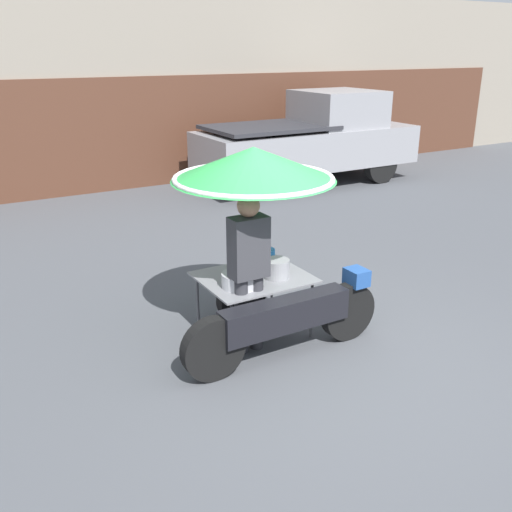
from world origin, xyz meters
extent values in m
plane|color=#4C4F54|center=(0.00, 0.00, 0.00)|extent=(36.00, 36.00, 0.00)
cube|color=gray|center=(0.00, 9.38, 2.11)|extent=(28.00, 2.00, 4.23)
cube|color=#563323|center=(0.00, 8.35, 1.20)|extent=(23.80, 0.06, 2.40)
cylinder|color=black|center=(0.45, 0.38, 0.32)|extent=(0.64, 0.14, 0.64)
cylinder|color=black|center=(-1.16, 0.38, 0.32)|extent=(0.64, 0.14, 0.64)
cube|color=black|center=(-0.36, 0.38, 0.48)|extent=(1.42, 0.24, 0.32)
cube|color=#234C93|center=(0.54, 0.38, 0.70)|extent=(0.20, 0.24, 0.18)
cylinder|color=black|center=(-0.36, 1.30, 0.29)|extent=(0.57, 0.14, 0.57)
cylinder|color=#515156|center=(0.13, 0.61, 0.32)|extent=(0.03, 0.03, 0.65)
cylinder|color=#515156|center=(0.13, 1.42, 0.32)|extent=(0.03, 0.03, 0.65)
cylinder|color=#515156|center=(-0.84, 0.61, 0.32)|extent=(0.03, 0.03, 0.65)
cylinder|color=#515156|center=(-0.84, 1.42, 0.32)|extent=(0.03, 0.03, 0.65)
cube|color=gray|center=(-0.36, 1.01, 0.66)|extent=(1.14, 0.96, 0.02)
cylinder|color=#B2B2B7|center=(-0.36, 1.01, 1.20)|extent=(0.03, 0.03, 1.06)
cone|color=green|center=(-0.36, 1.01, 1.89)|extent=(1.68, 1.68, 0.33)
torus|color=white|center=(-0.36, 1.01, 1.75)|extent=(1.65, 1.65, 0.05)
cylinder|color=#B7B7BC|center=(-0.62, 0.85, 0.74)|extent=(0.39, 0.39, 0.15)
cylinder|color=#939399|center=(-0.16, 0.87, 0.77)|extent=(0.28, 0.28, 0.20)
cylinder|color=#1E6BB2|center=(-0.04, 1.28, 0.75)|extent=(0.20, 0.20, 0.17)
cylinder|color=#2D2D33|center=(-0.69, 0.70, 0.41)|extent=(0.14, 0.14, 0.83)
cylinder|color=#2D2D33|center=(-0.51, 0.70, 0.41)|extent=(0.14, 0.14, 0.83)
cube|color=#38383D|center=(-0.60, 0.70, 1.14)|extent=(0.38, 0.22, 0.62)
sphere|color=#A87A5B|center=(-0.60, 0.70, 1.56)|extent=(0.22, 0.22, 0.22)
cylinder|color=black|center=(5.91, 5.98, 0.41)|extent=(0.83, 0.24, 0.83)
cylinder|color=black|center=(5.91, 7.56, 0.41)|extent=(0.83, 0.24, 0.83)
cylinder|color=black|center=(2.84, 5.98, 0.41)|extent=(0.83, 0.24, 0.83)
cylinder|color=black|center=(2.84, 7.56, 0.41)|extent=(0.83, 0.24, 0.83)
cube|color=#939399|center=(4.38, 6.77, 0.84)|extent=(5.12, 1.86, 0.85)
cube|color=#939399|center=(5.20, 6.77, 1.66)|extent=(1.74, 1.71, 0.80)
cube|color=#2D2D33|center=(3.35, 6.77, 1.36)|extent=(2.66, 1.78, 0.08)
camera|label=1|loc=(-3.20, -3.91, 3.00)|focal=40.00mm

